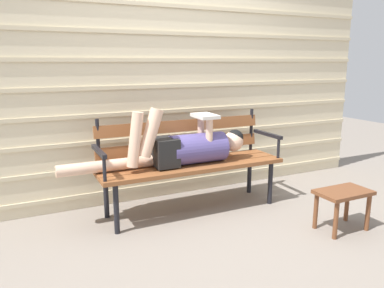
{
  "coord_description": "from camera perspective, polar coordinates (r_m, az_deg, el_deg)",
  "views": [
    {
      "loc": [
        -1.41,
        -2.82,
        1.35
      ],
      "look_at": [
        0.0,
        0.13,
        0.63
      ],
      "focal_mm": 35.1,
      "sensor_mm": 36.0,
      "label": 1
    }
  ],
  "objects": [
    {
      "name": "park_bench",
      "position": [
        3.44,
        -0.49,
        -1.99
      ],
      "size": [
        1.7,
        0.47,
        0.88
      ],
      "color": "brown",
      "rests_on": "ground"
    },
    {
      "name": "house_siding",
      "position": [
        3.74,
        -3.39,
        8.84
      ],
      "size": [
        4.7,
        0.08,
        2.23
      ],
      "color": "beige",
      "rests_on": "ground"
    },
    {
      "name": "ground_plane",
      "position": [
        3.43,
        0.93,
        -10.71
      ],
      "size": [
        12.0,
        12.0,
        0.0
      ],
      "primitive_type": "plane",
      "color": "gray"
    },
    {
      "name": "reclining_person",
      "position": [
        3.32,
        -1.21,
        -0.47
      ],
      "size": [
        1.69,
        0.27,
        0.54
      ],
      "color": "#514784"
    },
    {
      "name": "footstool",
      "position": [
        3.29,
        21.95,
        -7.67
      ],
      "size": [
        0.44,
        0.27,
        0.33
      ],
      "color": "brown",
      "rests_on": "ground"
    }
  ]
}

